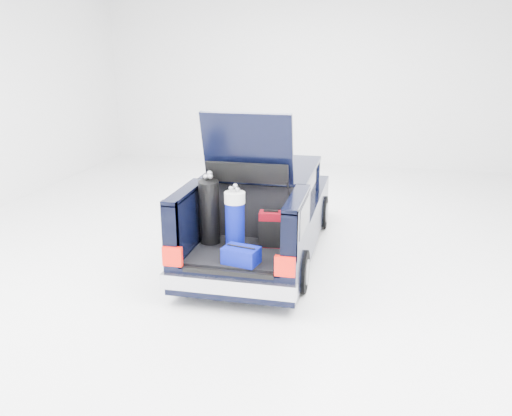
% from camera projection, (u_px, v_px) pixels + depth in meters
% --- Properties ---
extents(ground, '(14.00, 14.00, 0.00)m').
position_uv_depth(ground, '(263.00, 252.00, 9.07)').
color(ground, white).
rests_on(ground, ground).
extents(car, '(1.87, 4.65, 2.47)m').
position_uv_depth(car, '(264.00, 212.00, 8.97)').
color(car, black).
rests_on(car, ground).
extents(red_suitcase, '(0.34, 0.24, 0.53)m').
position_uv_depth(red_suitcase, '(271.00, 229.00, 7.62)').
color(red_suitcase, '#68030D').
rests_on(red_suitcase, car).
extents(black_golf_bag, '(0.36, 0.42, 1.05)m').
position_uv_depth(black_golf_bag, '(209.00, 212.00, 7.66)').
color(black_golf_bag, black).
rests_on(black_golf_bag, car).
extents(blue_golf_bag, '(0.34, 0.34, 0.95)m').
position_uv_depth(blue_golf_bag, '(235.00, 221.00, 7.41)').
color(blue_golf_bag, black).
rests_on(blue_golf_bag, car).
extents(blue_duffel, '(0.51, 0.39, 0.24)m').
position_uv_depth(blue_duffel, '(241.00, 255.00, 7.07)').
color(blue_duffel, '#050C7B').
rests_on(blue_duffel, car).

